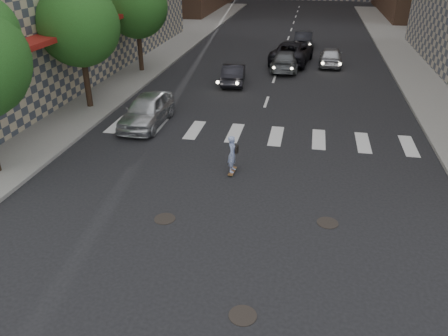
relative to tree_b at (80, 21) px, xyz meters
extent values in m
plane|color=black|center=(9.45, -11.14, -4.65)|extent=(160.00, 160.00, 0.00)
cube|color=gray|center=(-5.05, 8.86, -4.57)|extent=(13.00, 80.00, 0.15)
cube|color=black|center=(-1.75, -1.14, -2.65)|extent=(0.30, 14.00, 4.00)
cube|color=maroon|center=(-0.95, -1.14, -0.55)|extent=(1.60, 14.00, 0.25)
cylinder|color=#382619|center=(-0.05, -0.14, -3.10)|extent=(0.32, 0.32, 2.80)
sphere|color=#244A18|center=(-0.05, -0.14, -0.20)|extent=(4.20, 4.20, 4.20)
sphere|color=#244A18|center=(0.15, 0.46, 0.70)|extent=(2.80, 2.80, 2.80)
cylinder|color=#382619|center=(-0.05, 7.86, -3.10)|extent=(0.32, 0.32, 2.80)
sphere|color=#244A18|center=(-0.05, 7.86, -0.20)|extent=(4.20, 4.20, 4.20)
cylinder|color=black|center=(10.65, -13.64, -4.64)|extent=(0.70, 0.70, 0.02)
cylinder|color=black|center=(7.45, -9.94, -4.64)|extent=(0.70, 0.70, 0.02)
cylinder|color=black|center=(12.75, -9.14, -4.64)|extent=(0.70, 0.70, 0.02)
cube|color=brown|center=(9.07, -6.24, -4.57)|extent=(0.24, 0.81, 0.02)
cylinder|color=#309E5E|center=(8.99, -6.52, -4.62)|extent=(0.03, 0.05, 0.05)
cylinder|color=#309E5E|center=(9.13, -6.53, -4.62)|extent=(0.03, 0.05, 0.05)
cylinder|color=#309E5E|center=(9.02, -5.96, -4.62)|extent=(0.03, 0.05, 0.05)
cylinder|color=#309E5E|center=(9.16, -5.96, -4.62)|extent=(0.03, 0.05, 0.05)
imported|color=#92A9D5|center=(9.07, -6.24, -3.81)|extent=(0.39, 0.57, 1.50)
cube|color=black|center=(9.23, -6.21, -3.63)|extent=(0.10, 0.25, 0.28)
imported|color=silver|center=(3.95, -1.88, -3.88)|extent=(1.85, 4.52, 1.53)
imported|color=black|center=(6.90, 6.31, -3.99)|extent=(1.80, 4.08, 1.30)
imported|color=#565A5E|center=(9.95, 10.49, -3.96)|extent=(1.98, 4.75, 1.37)
imported|color=black|center=(10.33, 12.82, -3.83)|extent=(3.42, 6.15, 1.63)
imported|color=#B0B1B7|center=(13.23, 12.46, -3.95)|extent=(1.76, 4.16, 1.40)
imported|color=black|center=(11.00, 18.84, -3.95)|extent=(1.51, 4.26, 1.40)
camera|label=1|loc=(11.72, -21.44, 3.43)|focal=35.00mm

